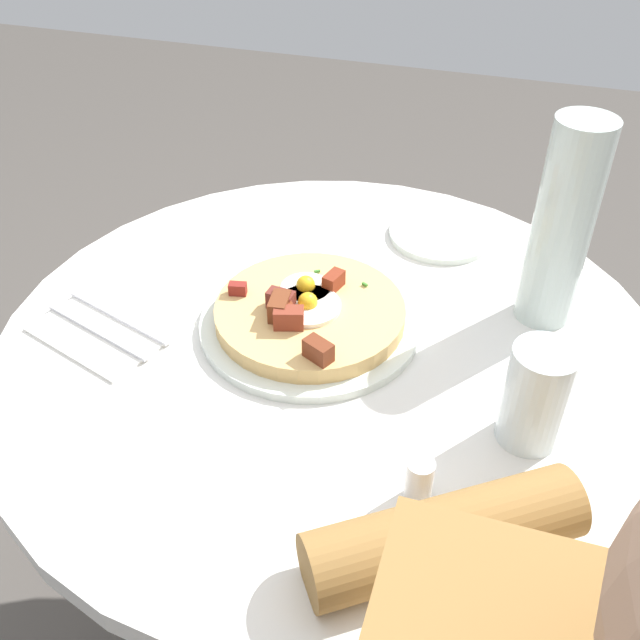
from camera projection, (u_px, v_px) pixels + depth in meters
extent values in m
plane|color=#4C4742|center=(327.00, 624.00, 1.35)|extent=(6.00, 6.00, 0.00)
cylinder|color=silver|center=(330.00, 347.00, 0.92)|extent=(0.85, 0.85, 0.03)
cylinder|color=#333338|center=(328.00, 514.00, 1.14)|extent=(0.10, 0.10, 0.68)
cylinder|color=#333338|center=(327.00, 620.00, 1.35)|extent=(0.38, 0.38, 0.02)
cylinder|color=olive|center=(444.00, 535.00, 0.65)|extent=(0.25, 0.21, 0.07)
cylinder|color=silver|center=(310.00, 323.00, 0.93)|extent=(0.28, 0.28, 0.01)
cylinder|color=#DCB16B|center=(310.00, 313.00, 0.92)|extent=(0.24, 0.24, 0.02)
cylinder|color=white|center=(306.00, 289.00, 0.93)|extent=(0.07, 0.07, 0.01)
sphere|color=yellow|center=(306.00, 285.00, 0.93)|extent=(0.02, 0.02, 0.02)
cylinder|color=white|center=(308.00, 306.00, 0.90)|extent=(0.08, 0.08, 0.01)
sphere|color=yellow|center=(308.00, 302.00, 0.90)|extent=(0.03, 0.03, 0.03)
cube|color=maroon|center=(334.00, 281.00, 0.93)|extent=(0.03, 0.03, 0.02)
cube|color=maroon|center=(286.00, 311.00, 0.88)|extent=(0.03, 0.03, 0.02)
cube|color=brown|center=(280.00, 307.00, 0.88)|extent=(0.03, 0.04, 0.03)
cube|color=maroon|center=(281.00, 299.00, 0.90)|extent=(0.04, 0.02, 0.02)
cube|color=brown|center=(318.00, 350.00, 0.82)|extent=(0.04, 0.03, 0.02)
cube|color=maroon|center=(285.00, 316.00, 0.88)|extent=(0.03, 0.03, 0.02)
cube|color=maroon|center=(238.00, 289.00, 0.92)|extent=(0.02, 0.02, 0.02)
cube|color=maroon|center=(289.00, 318.00, 0.87)|extent=(0.04, 0.03, 0.03)
cube|color=#387F2D|center=(365.00, 284.00, 0.94)|extent=(0.01, 0.01, 0.00)
cube|color=#387F2D|center=(317.00, 271.00, 0.96)|extent=(0.01, 0.01, 0.00)
cube|color=#387F2D|center=(310.00, 304.00, 0.91)|extent=(0.01, 0.01, 0.00)
cylinder|color=silver|center=(440.00, 234.00, 1.10)|extent=(0.16, 0.16, 0.01)
cube|color=white|center=(110.00, 326.00, 0.93)|extent=(0.21, 0.19, 0.00)
cube|color=silver|center=(98.00, 331.00, 0.91)|extent=(0.17, 0.07, 0.00)
cube|color=silver|center=(120.00, 316.00, 0.94)|extent=(0.17, 0.07, 0.00)
cylinder|color=silver|center=(536.00, 396.00, 0.75)|extent=(0.07, 0.07, 0.12)
cylinder|color=silver|center=(562.00, 226.00, 0.87)|extent=(0.07, 0.07, 0.27)
cylinder|color=white|center=(419.00, 481.00, 0.70)|extent=(0.03, 0.03, 0.05)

